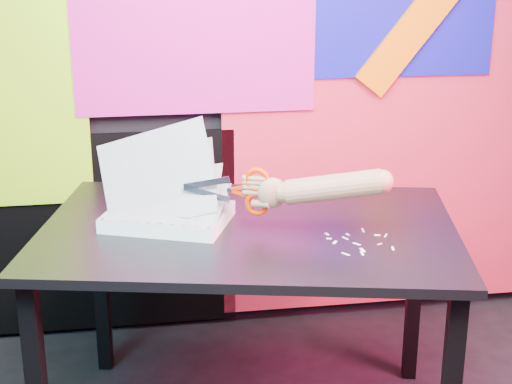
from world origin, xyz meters
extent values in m
cube|color=black|center=(0.00, 1.50, 1.35)|extent=(3.00, 0.01, 2.70)
cube|color=red|center=(0.65, 1.47, 0.85)|extent=(1.60, 0.02, 1.60)
cube|color=#D51992|center=(-0.25, 1.45, 1.35)|extent=(0.95, 0.02, 0.80)
cube|color=black|center=(-0.75, 1.47, 0.45)|extent=(1.30, 0.02, 0.85)
cube|color=black|center=(-0.66, 1.17, 0.36)|extent=(0.06, 0.06, 0.72)
cube|color=black|center=(0.50, 0.92, 0.36)|extent=(0.06, 0.06, 0.72)
cube|color=black|center=(-0.16, 0.68, 0.73)|extent=(1.46, 1.13, 0.03)
cube|color=white|center=(-0.41, 0.74, 0.77)|extent=(0.45, 0.39, 0.04)
cube|color=white|center=(-0.41, 0.74, 0.80)|extent=(0.45, 0.39, 0.00)
cube|color=white|center=(-0.41, 0.74, 0.80)|extent=(0.43, 0.38, 0.11)
cube|color=white|center=(-0.42, 0.76, 0.82)|extent=(0.39, 0.34, 0.20)
cube|color=white|center=(-0.43, 0.77, 0.87)|extent=(0.35, 0.29, 0.28)
cube|color=white|center=(-0.44, 0.79, 0.92)|extent=(0.38, 0.23, 0.33)
cylinder|color=black|center=(-0.61, 0.69, 0.80)|extent=(0.01, 0.01, 0.00)
cylinder|color=black|center=(-0.58, 0.68, 0.80)|extent=(0.01, 0.01, 0.00)
cylinder|color=black|center=(-0.54, 0.66, 0.80)|extent=(0.01, 0.01, 0.00)
cylinder|color=black|center=(-0.51, 0.65, 0.80)|extent=(0.01, 0.01, 0.00)
cylinder|color=black|center=(-0.47, 0.63, 0.80)|extent=(0.01, 0.01, 0.00)
cylinder|color=black|center=(-0.44, 0.62, 0.80)|extent=(0.01, 0.01, 0.00)
cylinder|color=black|center=(-0.40, 0.61, 0.80)|extent=(0.01, 0.01, 0.00)
cylinder|color=black|center=(-0.37, 0.59, 0.80)|extent=(0.01, 0.01, 0.00)
cylinder|color=black|center=(-0.33, 0.58, 0.80)|extent=(0.01, 0.01, 0.00)
cylinder|color=black|center=(-0.30, 0.57, 0.80)|extent=(0.01, 0.01, 0.00)
cylinder|color=black|center=(-0.52, 0.92, 0.80)|extent=(0.01, 0.01, 0.00)
cylinder|color=black|center=(-0.48, 0.91, 0.80)|extent=(0.01, 0.01, 0.00)
cylinder|color=black|center=(-0.45, 0.89, 0.80)|extent=(0.01, 0.01, 0.00)
cylinder|color=black|center=(-0.41, 0.88, 0.80)|extent=(0.01, 0.01, 0.00)
cylinder|color=black|center=(-0.38, 0.87, 0.80)|extent=(0.01, 0.01, 0.00)
cylinder|color=black|center=(-0.34, 0.85, 0.80)|extent=(0.01, 0.01, 0.00)
cylinder|color=black|center=(-0.31, 0.84, 0.80)|extent=(0.01, 0.01, 0.00)
cylinder|color=black|center=(-0.27, 0.83, 0.80)|extent=(0.01, 0.01, 0.00)
cylinder|color=black|center=(-0.24, 0.81, 0.80)|extent=(0.01, 0.01, 0.00)
cylinder|color=black|center=(-0.20, 0.80, 0.80)|extent=(0.01, 0.01, 0.00)
cube|color=black|center=(-0.47, 0.82, 0.80)|extent=(0.07, 0.04, 0.00)
cube|color=black|center=(-0.38, 0.76, 0.80)|extent=(0.05, 0.03, 0.00)
cube|color=black|center=(-0.46, 0.72, 0.80)|extent=(0.09, 0.04, 0.00)
cube|color=black|center=(-0.36, 0.66, 0.80)|extent=(0.04, 0.02, 0.00)
cube|color=#9EA2B9|center=(-0.29, 0.69, 0.90)|extent=(0.14, 0.06, 0.05)
cube|color=#9EA2B9|center=(-0.29, 0.69, 0.86)|extent=(0.14, 0.06, 0.05)
cylinder|color=#9EA2B9|center=(-0.22, 0.66, 0.88)|extent=(0.02, 0.02, 0.02)
cube|color=red|center=(-0.19, 0.65, 0.87)|extent=(0.06, 0.03, 0.02)
cube|color=red|center=(-0.19, 0.65, 0.89)|extent=(0.06, 0.03, 0.02)
torus|color=red|center=(-0.14, 0.63, 0.92)|extent=(0.08, 0.04, 0.08)
torus|color=red|center=(-0.14, 0.63, 0.84)|extent=(0.08, 0.04, 0.08)
ellipsoid|color=#9E714A|center=(-0.09, 0.61, 0.88)|extent=(0.09, 0.05, 0.10)
cylinder|color=#9E714A|center=(-0.14, 0.63, 0.88)|extent=(0.07, 0.04, 0.02)
cylinder|color=#9E714A|center=(-0.14, 0.63, 0.89)|extent=(0.07, 0.04, 0.02)
cylinder|color=#9E714A|center=(-0.14, 0.63, 0.91)|extent=(0.06, 0.04, 0.02)
cylinder|color=#9E714A|center=(-0.14, 0.63, 0.92)|extent=(0.06, 0.04, 0.02)
cylinder|color=#9E714A|center=(-0.13, 0.61, 0.85)|extent=(0.06, 0.05, 0.03)
cylinder|color=#9E714A|center=(-0.05, 0.59, 0.88)|extent=(0.07, 0.08, 0.06)
cylinder|color=#9E714A|center=(0.08, 0.54, 0.91)|extent=(0.30, 0.18, 0.13)
sphere|color=#9E714A|center=(0.21, 0.49, 0.94)|extent=(0.07, 0.07, 0.07)
cube|color=white|center=(0.13, 0.56, 0.75)|extent=(0.01, 0.02, 0.00)
cube|color=white|center=(0.09, 0.41, 0.75)|extent=(0.02, 0.03, 0.00)
cube|color=white|center=(0.24, 0.43, 0.75)|extent=(0.01, 0.03, 0.00)
cube|color=white|center=(0.21, 0.47, 0.75)|extent=(0.02, 0.01, 0.00)
cube|color=white|center=(0.19, 0.58, 0.75)|extent=(0.01, 0.03, 0.00)
cube|color=white|center=(0.25, 0.53, 0.75)|extent=(0.02, 0.03, 0.00)
cube|color=white|center=(0.07, 0.57, 0.75)|extent=(0.01, 0.02, 0.00)
cube|color=white|center=(0.22, 0.54, 0.75)|extent=(0.02, 0.01, 0.00)
cube|color=white|center=(0.14, 0.43, 0.75)|extent=(0.01, 0.03, 0.00)
cube|color=white|center=(0.07, 0.53, 0.75)|extent=(0.02, 0.01, 0.00)
cube|color=white|center=(0.08, 0.50, 0.75)|extent=(0.02, 0.02, 0.00)
cube|color=white|center=(0.14, 0.48, 0.75)|extent=(0.02, 0.03, 0.00)
cube|color=white|center=(0.13, 0.40, 0.75)|extent=(0.01, 0.03, 0.00)
cube|color=white|center=(0.12, 0.53, 0.75)|extent=(0.02, 0.02, 0.00)
camera|label=1|loc=(-0.50, -1.62, 1.63)|focal=55.00mm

